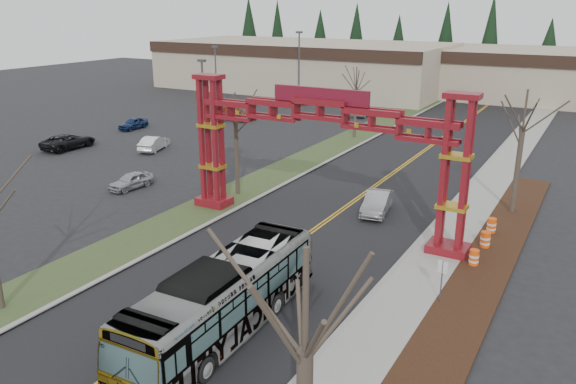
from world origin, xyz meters
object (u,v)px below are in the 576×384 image
Objects in this scene: parked_car_near_b at (154,143)px; barrel_mid at (485,240)px; gateway_arch at (320,133)px; light_pole_mid at (216,75)px; light_pole_far at (299,63)px; bare_tree_median_far at (356,87)px; retail_building_west at (304,65)px; light_pole_near at (203,100)px; parked_car_mid_a at (233,114)px; parked_car_far_b at (302,98)px; parked_car_near_a at (131,181)px; silver_sedan at (377,203)px; parked_car_far_a at (363,110)px; barrel_north at (491,226)px; parked_car_near_c at (68,141)px; bare_tree_right_near at (305,353)px; transit_bus at (224,299)px; bare_tree_right_far at (523,127)px; parked_car_mid_b at (133,123)px; street_sign at (442,273)px; bare_tree_median_mid at (236,122)px; barrel_south at (474,258)px.

parked_car_near_b reaches higher than barrel_mid.
light_pole_mid is (-28.73, 28.26, -1.13)m from gateway_arch.
bare_tree_median_far is at bearing -45.58° from light_pole_far.
light_pole_near is (12.55, -42.66, 1.19)m from retail_building_west.
parked_car_mid_a is 15.34m from parked_car_far_b.
gateway_arch is at bearing 5.52° from parked_car_near_a.
silver_sedan is at bearing 111.82° from parked_car_far_b.
light_pole_far reaches higher than barrel_mid.
parked_car_far_a is 40.38m from barrel_mid.
light_pole_mid reaches higher than barrel_north.
silver_sedan is 32.24m from parked_car_near_c.
bare_tree_right_near is (33.37, -61.70, 5.82)m from parked_car_far_b.
parked_car_far_a is (-13.90, 48.37, -0.84)m from transit_bus.
parked_car_near_c is at bearing -176.47° from bare_tree_right_far.
parked_car_far_b reaches higher than barrel_mid.
barrel_mid is at bearing -122.69° from parked_car_mid_a.
parked_car_mid_b is at bearing 160.87° from barrel_mid.
bare_tree_median_far is 3.38× the size of street_sign.
parked_car_near_a is (-15.71, 0.00, -5.37)m from gateway_arch.
bare_tree_right_near is at bearing -61.77° from retail_building_west.
barrel_mid is at bearing -52.79° from retail_building_west.
retail_building_west is 44.49m from light_pole_near.
transit_bus is 16.76m from silver_sedan.
bare_tree_right_near is (18.00, -44.66, 1.30)m from bare_tree_median_far.
silver_sedan is 1.19× the size of parked_car_near_a.
gateway_arch is 2.13× the size of light_pole_near.
parked_car_far_b is (-25.30, 53.63, -0.90)m from transit_bus.
parked_car_mid_a is at bearing 125.81° from bare_tree_median_mid.
light_pole_mid reaches higher than barrel_mid.
gateway_arch is at bearing -44.53° from light_pole_mid.
retail_building_west is 55.68m from bare_tree_median_mid.
bare_tree_median_mid reaches higher than street_sign.
gateway_arch is 35.36m from parked_car_mid_b.
transit_bus is 13.95m from barrel_south.
parked_car_near_a is (-17.92, -4.25, -0.09)m from silver_sedan.
light_pole_far reaches higher than barrel_north.
parked_car_near_b is 0.47× the size of bare_tree_right_near.
parked_car_near_c is 34.31m from light_pole_far.
bare_tree_right_near is at bearing -140.84° from parked_car_mid_a.
light_pole_mid reaches higher than parked_car_far_a.
parked_car_near_c is (-14.26, 6.16, 0.13)m from parked_car_near_a.
parked_car_near_a is at bearing 78.80° from parked_car_far_a.
street_sign reaches higher than barrel_north.
parked_car_mid_a is at bearing 147.57° from barrel_north.
parked_car_far_a is 60.84m from bare_tree_right_near.
retail_building_west is 10.09× the size of parked_car_far_a.
parked_car_far_a is 0.52× the size of bare_tree_right_near.
light_pole_mid is (-38.73, 19.64, -0.95)m from bare_tree_right_far.
parked_car_far_a is 25.54m from light_pole_near.
light_pole_near reaches higher than bare_tree_right_far.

